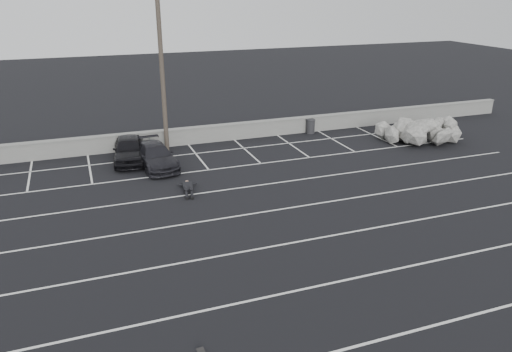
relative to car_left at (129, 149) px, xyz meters
name	(u,v)px	position (x,y,z in m)	size (l,w,h in m)	color
ground	(246,251)	(2.80, -11.94, -0.71)	(120.00, 120.00, 0.00)	black
seawall	(172,137)	(2.80, 2.06, -0.16)	(50.00, 0.45, 1.06)	gray
stall_lines	(212,206)	(2.72, -7.53, -0.71)	(36.00, 20.05, 0.01)	silver
car_left	(129,149)	(0.00, 0.00, 0.00)	(1.67, 4.16, 1.42)	black
car_right	(156,156)	(1.24, -1.45, -0.08)	(1.75, 4.31, 1.25)	black
utility_pole	(162,67)	(2.36, 1.26, 4.23)	(1.30, 0.26, 9.75)	#4C4238
trash_bin	(311,126)	(12.08, 1.66, -0.23)	(0.82, 0.82, 0.95)	#29292C
riprap_pile	(419,132)	(17.79, -2.33, -0.15)	(5.75, 4.10, 1.52)	#A19D96
person	(188,184)	(2.13, -5.23, -0.46)	(1.37, 2.64, 0.50)	black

